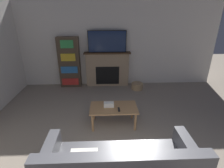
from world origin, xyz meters
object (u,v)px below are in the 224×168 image
(coffee_table, at_px, (114,109))
(fireplace, at_px, (107,69))
(tv, at_px, (107,42))
(bookshelf, at_px, (69,63))
(storage_basket, at_px, (137,86))

(coffee_table, bearing_deg, fireplace, 92.31)
(tv, xyz_separation_m, bookshelf, (-1.24, -0.00, -0.67))
(tv, xyz_separation_m, coffee_table, (0.09, -2.28, -1.10))
(tv, height_order, coffee_table, tv)
(fireplace, xyz_separation_m, coffee_table, (0.09, -2.30, -0.19))
(coffee_table, xyz_separation_m, storage_basket, (0.87, 1.90, -0.28))
(tv, distance_m, storage_basket, 1.73)
(coffee_table, bearing_deg, storage_basket, 65.33)
(fireplace, relative_size, coffee_table, 1.47)
(fireplace, relative_size, bookshelf, 0.92)
(bookshelf, relative_size, storage_basket, 4.48)
(storage_basket, bearing_deg, fireplace, 157.62)
(tv, xyz_separation_m, storage_basket, (0.97, -0.38, -1.39))
(coffee_table, relative_size, storage_basket, 2.79)
(tv, bearing_deg, storage_basket, -21.36)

